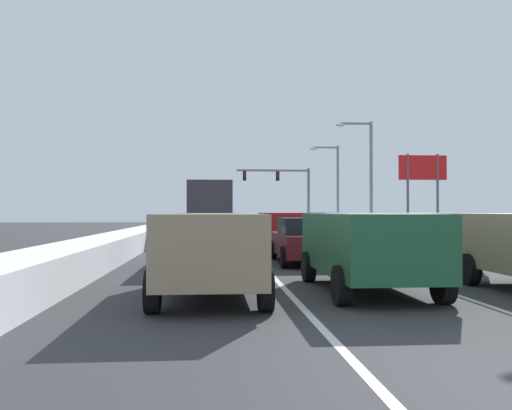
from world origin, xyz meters
name	(u,v)px	position (x,y,z in m)	size (l,w,h in m)	color
ground_plane	(284,249)	(0.00, 20.38, 0.00)	(132.44, 132.44, 0.00)	#333335
lane_stripe_between_right_lane_and_center_lane	(303,243)	(1.70, 25.47, 0.00)	(0.14, 56.03, 0.01)	silver
lane_stripe_between_center_lane_and_left_lane	(241,243)	(-1.70, 25.47, 0.00)	(0.14, 56.03, 0.01)	silver
snow_bank_right_shoulder	(396,237)	(7.00, 25.47, 0.27)	(1.43, 56.03, 0.55)	white
snow_bank_left_shoulder	(143,236)	(-7.00, 25.47, 0.42)	(1.60, 56.03, 0.83)	white
suv_charcoal_right_lane_second	(419,234)	(3.30, 12.52, 1.02)	(2.16, 4.90, 1.67)	#38383D
suv_white_right_lane_third	(357,227)	(3.23, 19.72, 1.02)	(2.16, 4.90, 1.67)	silver
suv_navy_right_lane_fourth	(334,224)	(3.62, 26.05, 1.02)	(2.16, 4.90, 1.67)	navy
sedan_silver_right_lane_fifth	(310,225)	(3.54, 33.16, 0.76)	(2.00, 4.50, 1.51)	#B7BABF
suv_green_center_lane_nearest	(367,244)	(0.00, 7.09, 1.02)	(2.16, 4.90, 1.67)	#1E5633
sedan_maroon_center_lane_second	(305,240)	(-0.22, 13.58, 0.76)	(2.00, 4.50, 1.51)	maroon
suv_red_center_lane_third	(285,228)	(-0.11, 19.33, 1.02)	(2.16, 4.90, 1.67)	maroon
sedan_gray_center_lane_fourth	(270,229)	(-0.10, 25.81, 0.76)	(2.00, 4.50, 1.51)	slate
sedan_black_center_lane_fifth	(263,226)	(0.13, 32.47, 0.76)	(2.00, 4.50, 1.51)	black
suv_tan_left_lane_nearest	(210,246)	(-3.35, 6.61, 1.02)	(2.16, 4.90, 1.67)	#937F60
suv_charcoal_left_lane_second	(210,234)	(-3.38, 13.09, 1.02)	(2.16, 4.90, 1.67)	#38383D
sedan_white_left_lane_third	(210,233)	(-3.37, 20.05, 0.76)	(2.00, 4.50, 1.51)	silver
box_truck_left_lane_fourth	(210,209)	(-3.42, 26.96, 1.90)	(2.53, 7.20, 3.36)	navy
sedan_silver_left_lane_fifth	(212,225)	(-3.28, 35.07, 0.76)	(2.00, 4.50, 1.51)	#B7BABF
traffic_light_gantry	(286,185)	(4.27, 50.93, 4.50)	(7.54, 0.47, 6.20)	slate
street_lamp_right_mid	(366,167)	(7.50, 33.11, 4.84)	(2.66, 0.36, 8.07)	gray
street_lamp_right_far	(334,180)	(7.48, 43.30, 4.58)	(2.66, 0.36, 7.59)	gray
roadside_sign_right	(423,176)	(10.40, 30.10, 4.02)	(3.20, 0.16, 5.50)	#59595B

